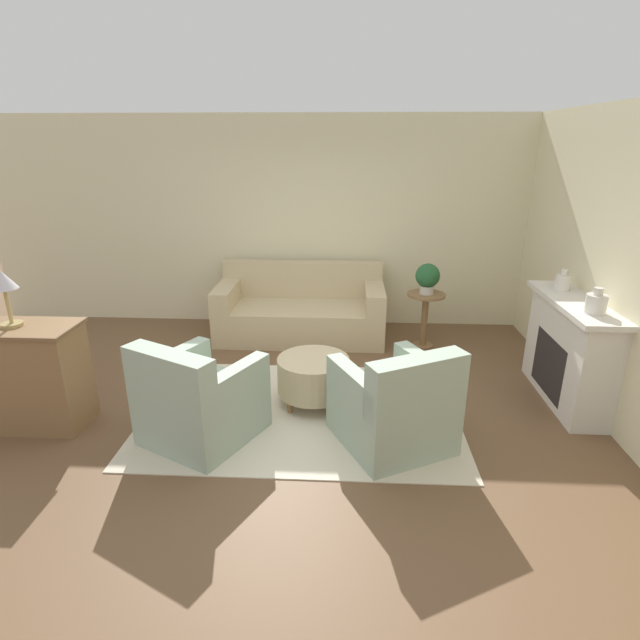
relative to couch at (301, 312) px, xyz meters
name	(u,v)px	position (x,y,z in m)	size (l,w,h in m)	color
ground_plane	(301,412)	(0.18, -2.01, -0.33)	(16.00, 16.00, 0.00)	brown
wall_back	(317,223)	(0.18, 0.61, 1.07)	(9.13, 0.12, 2.80)	beige
wall_right	(636,275)	(3.03, -2.01, 1.07)	(0.12, 9.57, 2.80)	beige
rug	(301,412)	(0.18, -2.01, -0.33)	(2.96, 2.04, 0.01)	beige
couch	(301,312)	(0.00, 0.00, 0.00)	(2.15, 0.99, 0.93)	#C6B289
armchair_left	(198,402)	(-0.66, -2.50, 0.02)	(1.13, 1.15, 0.91)	#9EB29E
armchair_right	(395,408)	(1.02, -2.50, 0.02)	(1.13, 1.15, 0.91)	#9EB29E
ottoman_table	(313,375)	(0.29, -1.82, -0.03)	(0.70, 0.70, 0.47)	#C6B289
side_table	(425,312)	(1.57, -0.31, 0.13)	(0.46, 0.46, 0.70)	olive
fireplace	(569,349)	(2.78, -1.60, 0.22)	(0.44, 1.41, 1.05)	silver
dresser	(23,375)	(-2.28, -2.34, 0.16)	(1.07, 0.53, 0.96)	olive
vase_mantel_near	(563,282)	(2.77, -1.24, 0.80)	(0.14, 0.14, 0.21)	silver
vase_mantel_far	(596,303)	(2.77, -1.96, 0.81)	(0.18, 0.18, 0.23)	silver
potted_plant_on_side_table	(428,277)	(1.57, -0.31, 0.58)	(0.29, 0.29, 0.37)	beige
table_lamp	(3,285)	(-2.28, -2.34, 0.99)	(0.22, 0.22, 0.49)	tan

